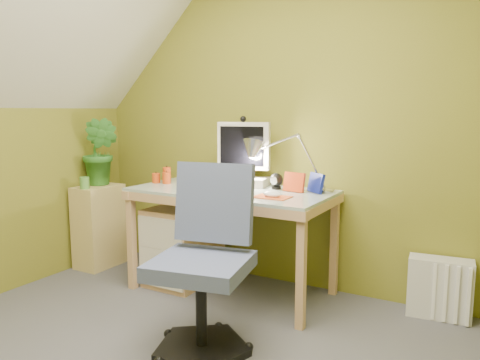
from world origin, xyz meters
The scene contains 19 objects.
wall_back centered at (0.00, 1.60, 1.20)m, with size 3.20×0.01×2.40m, color olive.
desk centered at (-0.20, 1.23, 0.37)m, with size 1.38×0.69×0.74m, color tan, non-canonical shape.
monitor centered at (-0.20, 1.41, 0.99)m, with size 0.36×0.21×0.49m, color silver, non-canonical shape.
speaker_left centered at (-0.47, 1.39, 0.80)m, with size 0.10×0.10×0.12m, color black, non-canonical shape.
speaker_right centered at (0.07, 1.39, 0.80)m, with size 0.09×0.09×0.11m, color black, non-canonical shape.
keyboard centered at (-0.28, 1.09, 0.75)m, with size 0.47×0.15×0.02m, color white.
mousepad centered at (0.18, 1.09, 0.74)m, with size 0.22×0.16×0.01m, color #CD5120.
mouse centered at (0.18, 1.09, 0.76)m, with size 0.12×0.07×0.04m, color white.
amber_tumbler centered at (-0.02, 1.15, 0.78)m, with size 0.07×0.07×0.09m, color #9B5916.
candle_cluster centered at (-0.80, 1.24, 0.80)m, with size 0.15×0.13×0.11m, color #C64211, non-canonical shape.
photo_frame_red centered at (0.22, 1.35, 0.81)m, with size 0.15×0.02×0.13m, color red.
photo_frame_blue centered at (0.36, 1.39, 0.81)m, with size 0.15×0.02×0.13m, color navy.
photo_frame_green centered at (-0.60, 1.37, 0.80)m, with size 0.15×0.02×0.13m, color #AFC386.
desk_lamp centered at (0.25, 1.41, 1.02)m, with size 0.53×0.23×0.56m, color silver, non-canonical shape.
side_ledge centered at (-1.44, 1.18, 0.34)m, with size 0.25×0.38×0.67m, color tan.
potted_plant centered at (-1.44, 1.23, 0.95)m, with size 0.30×0.24×0.55m, color #2F6F25.
green_cup centered at (-1.42, 1.03, 0.72)m, with size 0.07×0.07×0.09m, color #5B9C41.
task_chair centered at (0.09, 0.42, 0.50)m, with size 0.55×0.55×0.99m, color #465073, non-canonical shape.
radiator centered at (1.15, 1.50, 0.19)m, with size 0.38×0.15×0.38m, color silver.
Camera 1 is at (1.42, -1.53, 1.28)m, focal length 35.00 mm.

